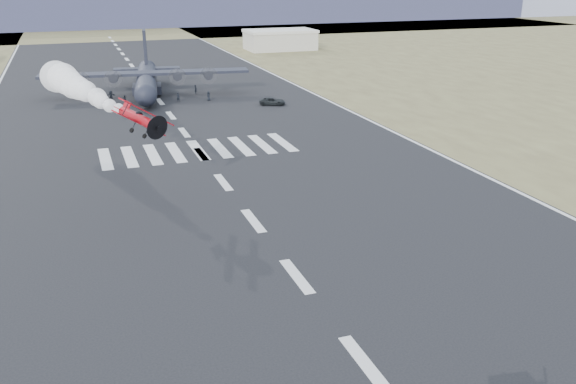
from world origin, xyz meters
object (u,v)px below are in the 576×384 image
aerobatic_biplane (140,119)px  crew_g (196,89)px  crew_f (111,95)px  crew_b (150,98)px  hangar_right (280,40)px  crew_c (150,93)px  transport_aircraft (146,79)px  crew_a (178,97)px  support_vehicle (272,101)px  crew_d (125,100)px  crew_h (150,100)px  crew_e (209,96)px

aerobatic_biplane → crew_g: aerobatic_biplane is taller
aerobatic_biplane → crew_f: size_ratio=3.51×
crew_b → crew_f: bearing=99.5°
hangar_right → crew_c: bearing=-127.5°
transport_aircraft → crew_f: (-7.09, -3.57, -2.02)m
crew_a → crew_c: 7.28m
crew_b → crew_g: (9.47, 5.22, 0.07)m
support_vehicle → crew_b: 22.43m
crew_b → crew_d: 4.74m
crew_a → crew_h: 5.21m
aerobatic_biplane → crew_c: (7.89, 57.08, -8.23)m
crew_c → crew_b: bearing=77.8°
transport_aircraft → crew_g: (8.91, -2.95, -2.02)m
crew_a → crew_d: size_ratio=0.94×
crew_e → support_vehicle: bearing=36.1°
crew_b → crew_c: 4.65m
support_vehicle → crew_h: bearing=94.9°
support_vehicle → crew_f: size_ratio=2.61×
hangar_right → crew_a: hangar_right is taller
transport_aircraft → crew_a: (4.37, -9.37, -2.01)m
crew_f → crew_h: crew_h is taller
hangar_right → crew_d: (-52.33, -67.49, -2.06)m
crew_a → crew_h: crew_h is taller
support_vehicle → crew_d: (-24.88, 8.22, 0.30)m
crew_c → support_vehicle: bearing=139.1°
crew_b → crew_g: 10.82m
crew_a → crew_b: (-4.92, 1.20, -0.07)m
transport_aircraft → crew_c: bearing=-82.2°
support_vehicle → crew_c: (-19.77, 14.13, 0.28)m
hangar_right → crew_a: 79.90m
support_vehicle → crew_f: 30.33m
crew_d → crew_e: (15.01, -0.47, -0.09)m
crew_c → crew_g: bearing=178.5°
support_vehicle → crew_a: size_ratio=2.59×
hangar_right → crew_b: 81.67m
crew_a → crew_e: 5.56m
crew_g → crew_h: size_ratio=0.96×
hangar_right → crew_b: bearing=-125.8°
support_vehicle → crew_b: crew_b is taller
crew_d → crew_h: 4.38m
crew_b → crew_f: (-6.53, 4.60, 0.07)m
hangar_right → transport_aircraft: size_ratio=0.53×
crew_e → crew_h: size_ratio=0.93×
crew_h → transport_aircraft: bearing=-113.6°
crew_a → crew_e: size_ratio=1.04×
transport_aircraft → crew_f: 8.19m
crew_f → support_vehicle: bearing=-15.1°
transport_aircraft → crew_a: bearing=-57.1°
crew_a → crew_e: crew_a is taller
crew_a → crew_h: (-5.16, -0.74, 0.03)m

